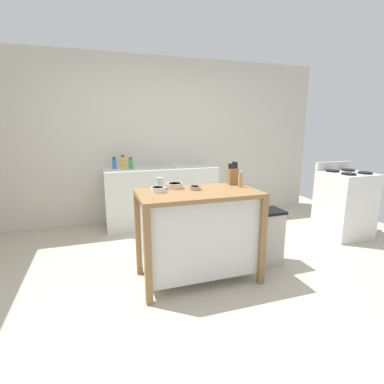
% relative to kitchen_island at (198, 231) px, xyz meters
% --- Properties ---
extents(ground_plane, '(6.77, 6.77, 0.00)m').
position_rel_kitchen_island_xyz_m(ground_plane, '(0.03, 0.01, -0.51)').
color(ground_plane, '#BCB29E').
rests_on(ground_plane, ground).
extents(wall_back, '(5.77, 0.10, 2.60)m').
position_rel_kitchen_island_xyz_m(wall_back, '(0.03, 2.19, 0.79)').
color(wall_back, beige).
rests_on(wall_back, ground).
extents(kitchen_island, '(1.17, 0.63, 0.92)m').
position_rel_kitchen_island_xyz_m(kitchen_island, '(0.00, 0.00, 0.00)').
color(kitchen_island, olive).
rests_on(kitchen_island, ground).
extents(knife_block, '(0.11, 0.09, 0.25)m').
position_rel_kitchen_island_xyz_m(knife_block, '(0.47, 0.21, 0.50)').
color(knife_block, olive).
rests_on(knife_block, kitchen_island).
extents(bowl_ceramic_wide, '(0.11, 0.11, 0.04)m').
position_rel_kitchen_island_xyz_m(bowl_ceramic_wide, '(-0.01, 0.07, 0.42)').
color(bowl_ceramic_wide, tan).
rests_on(bowl_ceramic_wide, kitchen_island).
extents(bowl_ceramic_small, '(0.16, 0.16, 0.05)m').
position_rel_kitchen_island_xyz_m(bowl_ceramic_small, '(-0.18, 0.20, 0.43)').
color(bowl_ceramic_small, beige).
rests_on(bowl_ceramic_small, kitchen_island).
extents(bowl_stoneware_deep, '(0.14, 0.14, 0.05)m').
position_rel_kitchen_island_xyz_m(bowl_stoneware_deep, '(-0.38, 0.08, 0.43)').
color(bowl_stoneware_deep, silver).
rests_on(bowl_stoneware_deep, kitchen_island).
extents(drinking_cup, '(0.07, 0.07, 0.12)m').
position_rel_kitchen_island_xyz_m(drinking_cup, '(-0.33, 0.22, 0.46)').
color(drinking_cup, silver).
rests_on(drinking_cup, kitchen_island).
extents(pepper_grinder, '(0.04, 0.04, 0.17)m').
position_rel_kitchen_island_xyz_m(pepper_grinder, '(0.47, 0.05, 0.49)').
color(pepper_grinder, tan).
rests_on(pepper_grinder, kitchen_island).
extents(trash_bin, '(0.36, 0.28, 0.63)m').
position_rel_kitchen_island_xyz_m(trash_bin, '(0.83, 0.08, -0.19)').
color(trash_bin, '#B7B2A8').
rests_on(trash_bin, ground).
extents(sink_counter, '(1.72, 0.60, 0.91)m').
position_rel_kitchen_island_xyz_m(sink_counter, '(0.03, 1.84, -0.06)').
color(sink_counter, silver).
rests_on(sink_counter, ground).
extents(sink_faucet, '(0.02, 0.02, 0.22)m').
position_rel_kitchen_island_xyz_m(sink_faucet, '(0.03, 1.98, 0.51)').
color(sink_faucet, '#B7BCC1').
rests_on(sink_faucet, sink_counter).
extents(bottle_dish_soap, '(0.06, 0.06, 0.17)m').
position_rel_kitchen_island_xyz_m(bottle_dish_soap, '(-0.43, 1.85, 0.47)').
color(bottle_dish_soap, green).
rests_on(bottle_dish_soap, sink_counter).
extents(bottle_spray_cleaner, '(0.07, 0.07, 0.20)m').
position_rel_kitchen_island_xyz_m(bottle_spray_cleaner, '(-0.54, 1.89, 0.49)').
color(bottle_spray_cleaner, yellow).
rests_on(bottle_spray_cleaner, sink_counter).
extents(bottle_hand_soap, '(0.06, 0.06, 0.18)m').
position_rel_kitchen_island_xyz_m(bottle_hand_soap, '(-0.66, 1.90, 0.48)').
color(bottle_hand_soap, blue).
rests_on(bottle_hand_soap, sink_counter).
extents(stove, '(0.60, 0.60, 1.03)m').
position_rel_kitchen_island_xyz_m(stove, '(2.37, 0.51, -0.05)').
color(stove, silver).
rests_on(stove, ground).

